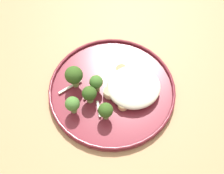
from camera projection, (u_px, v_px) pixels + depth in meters
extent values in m
plane|color=#665B51|center=(98.00, 164.00, 1.31)|extent=(6.00, 6.00, 0.00)
cube|color=#9E754C|center=(85.00, 83.00, 0.69)|extent=(1.40, 1.00, 0.04)
cube|color=olive|center=(208.00, 16.00, 1.30)|extent=(0.06, 0.06, 0.70)
cylinder|color=maroon|center=(112.00, 90.00, 0.65)|extent=(0.29, 0.29, 0.01)
torus|color=maroon|center=(112.00, 88.00, 0.64)|extent=(0.29, 0.29, 0.01)
ellipsoid|color=beige|center=(134.00, 87.00, 0.63)|extent=(0.12, 0.11, 0.03)
cylinder|color=#DBB77A|center=(132.00, 88.00, 0.64)|extent=(0.03, 0.03, 0.01)
cylinder|color=#8E774F|center=(132.00, 86.00, 0.63)|extent=(0.03, 0.03, 0.00)
cylinder|color=#E5C689|center=(151.00, 91.00, 0.63)|extent=(0.03, 0.03, 0.01)
cylinder|color=#958159|center=(151.00, 90.00, 0.63)|extent=(0.03, 0.03, 0.00)
cylinder|color=#DBB77A|center=(121.00, 70.00, 0.66)|extent=(0.03, 0.03, 0.02)
cylinder|color=#8E774F|center=(122.00, 68.00, 0.65)|extent=(0.03, 0.03, 0.00)
cylinder|color=beige|center=(109.00, 93.00, 0.63)|extent=(0.03, 0.03, 0.01)
cylinder|color=#988766|center=(109.00, 91.00, 0.62)|extent=(0.03, 0.03, 0.00)
cylinder|color=#DBB77A|center=(123.00, 105.00, 0.61)|extent=(0.02, 0.02, 0.01)
cylinder|color=#8E774F|center=(123.00, 104.00, 0.61)|extent=(0.02, 0.02, 0.00)
cylinder|color=#7A994C|center=(92.00, 98.00, 0.62)|extent=(0.02, 0.02, 0.02)
sphere|color=#2D4C19|center=(91.00, 93.00, 0.60)|extent=(0.03, 0.03, 0.03)
cylinder|color=#7A994C|center=(74.00, 109.00, 0.61)|extent=(0.02, 0.02, 0.02)
sphere|color=#42702D|center=(72.00, 104.00, 0.59)|extent=(0.03, 0.03, 0.03)
cylinder|color=#89A356|center=(97.00, 87.00, 0.64)|extent=(0.01, 0.01, 0.02)
sphere|color=#386023|center=(96.00, 82.00, 0.62)|extent=(0.03, 0.03, 0.03)
cylinder|color=#7A994C|center=(75.00, 82.00, 0.64)|extent=(0.02, 0.02, 0.03)
sphere|color=#2D4C19|center=(74.00, 75.00, 0.62)|extent=(0.04, 0.04, 0.04)
cylinder|color=#7A994C|center=(106.00, 115.00, 0.60)|extent=(0.01, 0.01, 0.02)
sphere|color=#2D4C19|center=(106.00, 110.00, 0.58)|extent=(0.03, 0.03, 0.03)
cube|color=silver|center=(70.00, 87.00, 0.64)|extent=(0.06, 0.03, 0.00)
cube|color=silver|center=(87.00, 92.00, 0.64)|extent=(0.03, 0.04, 0.00)
cube|color=silver|center=(99.00, 109.00, 0.62)|extent=(0.01, 0.04, 0.00)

